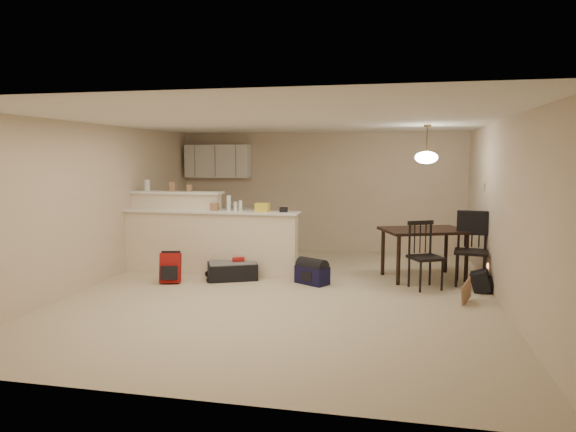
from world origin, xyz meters
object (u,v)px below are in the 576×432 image
(pendant_lamp, at_px, (426,157))
(dining_chair_far, at_px, (471,250))
(red_backpack, at_px, (170,268))
(dining_chair_near, at_px, (426,256))
(navy_duffel, at_px, (312,275))
(suitcase, at_px, (232,271))
(dining_table, at_px, (424,235))
(black_daypack, at_px, (481,281))

(pendant_lamp, distance_m, dining_chair_far, 1.62)
(red_backpack, bearing_deg, dining_chair_near, -7.91)
(dining_chair_far, xyz_separation_m, navy_duffel, (-2.42, -0.41, -0.42))
(dining_chair_near, xyz_separation_m, navy_duffel, (-1.72, -0.04, -0.37))
(dining_chair_far, bearing_deg, red_backpack, -161.20)
(dining_chair_far, xyz_separation_m, suitcase, (-3.75, -0.36, -0.43))
(dining_chair_near, xyz_separation_m, red_backpack, (-3.94, -0.43, -0.27))
(pendant_lamp, height_order, dining_chair_near, pendant_lamp)
(dining_table, distance_m, dining_chair_near, 0.72)
(suitcase, xyz_separation_m, navy_duffel, (1.33, -0.05, 0.01))
(pendant_lamp, xyz_separation_m, suitcase, (-3.06, -0.68, -1.86))
(red_backpack, relative_size, black_daypack, 1.38)
(black_daypack, bearing_deg, suitcase, 102.61)
(dining_chair_near, height_order, navy_duffel, dining_chair_near)
(red_backpack, distance_m, navy_duffel, 2.25)
(dining_chair_near, height_order, dining_chair_far, dining_chair_far)
(dining_chair_near, distance_m, suitcase, 3.08)
(dining_chair_far, bearing_deg, suitcase, -165.52)
(pendant_lamp, bearing_deg, dining_table, 90.00)
(dining_chair_far, bearing_deg, dining_table, 164.23)
(dining_chair_near, distance_m, black_daypack, 0.88)
(suitcase, xyz_separation_m, red_backpack, (-0.88, -0.44, 0.10))
(dining_chair_near, bearing_deg, pendant_lamp, 62.38)
(suitcase, distance_m, black_daypack, 3.86)
(dining_chair_far, bearing_deg, pendant_lamp, 164.23)
(dining_table, relative_size, suitcase, 1.97)
(red_backpack, bearing_deg, black_daypack, -8.84)
(dining_chair_near, bearing_deg, dining_table, 62.38)
(dining_chair_near, bearing_deg, red_backpack, 158.80)
(dining_chair_far, distance_m, black_daypack, 0.56)
(pendant_lamp, bearing_deg, dining_chair_near, -90.18)
(red_backpack, relative_size, navy_duffel, 0.92)
(navy_duffel, bearing_deg, dining_chair_far, 39.71)
(dining_table, bearing_deg, pendant_lamp, -111.28)
(suitcase, relative_size, black_daypack, 2.29)
(suitcase, bearing_deg, dining_table, -11.38)
(dining_table, relative_size, pendant_lamp, 2.49)
(dining_chair_near, relative_size, red_backpack, 2.16)
(red_backpack, xyz_separation_m, black_daypack, (4.75, 0.44, -0.09))
(pendant_lamp, bearing_deg, dining_chair_far, -24.77)
(dining_chair_near, xyz_separation_m, dining_chair_far, (0.70, 0.37, 0.05))
(dining_table, xyz_separation_m, suitcase, (-3.06, -0.68, -0.59))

